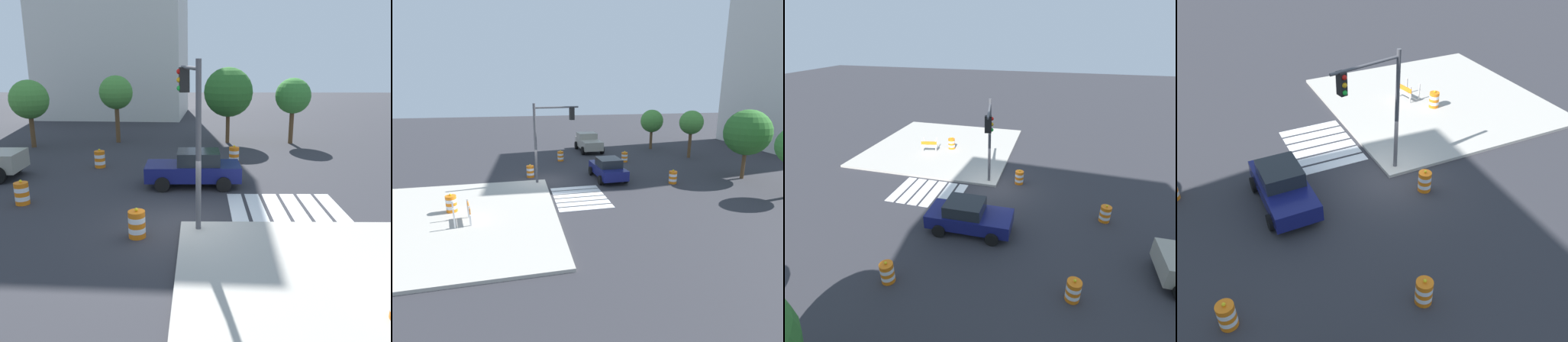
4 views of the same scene
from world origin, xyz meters
TOP-DOWN VIEW (x-y plane):
  - ground_plane at (0.00, 0.00)m, footprint 120.00×120.00m
  - crosswalk_stripes at (4.00, 1.80)m, footprint 4.35×3.20m
  - sports_car at (0.39, 4.70)m, footprint 4.33×2.20m
  - traffic_barrel_near_corner at (-4.74, 7.87)m, footprint 0.56×0.56m
  - traffic_barrel_crosswalk_end at (-6.48, 2.10)m, footprint 0.56×0.56m
  - traffic_barrel_median_near at (2.58, 8.91)m, footprint 0.56×0.56m
  - traffic_barrel_median_far at (-1.40, -0.97)m, footprint 0.56×0.56m
  - traffic_light_pole at (0.36, 0.51)m, footprint 0.91×3.24m
  - street_tree_streetside_near at (-10.41, 13.05)m, footprint 2.51×2.51m
  - street_tree_streetside_mid at (2.59, 14.65)m, footprint 3.33×3.33m
  - street_tree_streetside_far at (-5.09, 14.74)m, footprint 2.29×2.29m
  - street_tree_corner_lot at (6.97, 14.51)m, footprint 2.39×2.39m

SIDE VIEW (x-z plane):
  - ground_plane at x=0.00m, z-range 0.00..0.00m
  - crosswalk_stripes at x=4.00m, z-range 0.00..0.02m
  - traffic_barrel_near_corner at x=-4.74m, z-range -0.06..0.96m
  - traffic_barrel_crosswalk_end at x=-6.48m, z-range -0.06..0.96m
  - traffic_barrel_median_near at x=2.58m, z-range -0.06..0.96m
  - traffic_barrel_median_far at x=-1.40m, z-range -0.06..0.96m
  - sports_car at x=0.39m, z-range 0.00..1.63m
  - street_tree_streetside_near at x=-10.41m, z-range 0.92..5.33m
  - street_tree_corner_lot at x=6.97m, z-range 1.00..5.47m
  - street_tree_streetside_far at x=-5.09m, z-range 1.12..5.74m
  - street_tree_streetside_mid at x=2.59m, z-range 0.90..6.07m
  - traffic_light_pole at x=0.36m, z-range 1.16..6.66m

